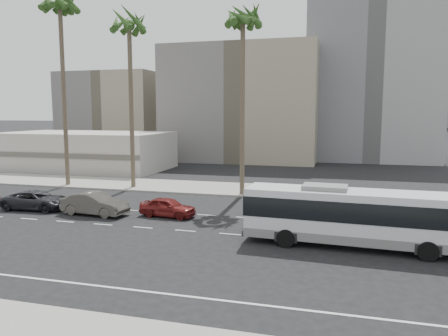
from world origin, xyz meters
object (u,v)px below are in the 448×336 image
(car_c, at_px, (36,200))
(palm_near, at_px, (243,23))
(palm_far, at_px, (60,8))
(palm_mid, at_px, (129,29))
(car_b, at_px, (95,204))
(car_a, at_px, (168,207))
(city_bus, at_px, (352,215))

(car_c, bearing_deg, palm_near, -59.45)
(car_c, bearing_deg, palm_far, 19.03)
(car_c, height_order, palm_mid, palm_mid)
(car_b, height_order, palm_near, palm_near)
(palm_mid, bearing_deg, car_a, -52.14)
(palm_near, bearing_deg, palm_mid, 175.17)
(city_bus, relative_size, car_c, 2.31)
(car_a, height_order, palm_mid, palm_mid)
(car_a, relative_size, car_b, 0.82)
(palm_near, bearing_deg, car_c, -145.51)
(car_b, distance_m, palm_mid, 18.91)
(palm_near, height_order, palm_far, palm_far)
(car_b, xyz_separation_m, car_c, (-5.50, 0.43, -0.11))
(car_b, xyz_separation_m, palm_near, (8.97, 10.38, 14.67))
(palm_far, bearing_deg, palm_mid, 4.23)
(palm_mid, bearing_deg, palm_far, -175.77)
(city_bus, bearing_deg, car_a, 166.21)
(car_c, relative_size, palm_far, 0.27)
(car_a, bearing_deg, palm_mid, 42.62)
(car_b, relative_size, palm_far, 0.26)
(palm_far, bearing_deg, car_b, -47.53)
(palm_near, bearing_deg, palm_far, 178.67)
(car_a, xyz_separation_m, palm_near, (3.47, 9.46, 14.80))
(city_bus, xyz_separation_m, car_b, (-18.45, 3.03, -0.99))
(palm_near, bearing_deg, city_bus, -54.73)
(city_bus, height_order, car_a, city_bus)
(car_c, relative_size, palm_mid, 0.30)
(car_a, bearing_deg, car_c, 97.27)
(palm_near, relative_size, palm_far, 0.86)
(car_a, distance_m, palm_far, 25.17)
(palm_near, xyz_separation_m, palm_mid, (-11.58, 0.98, 0.22))
(car_a, bearing_deg, car_b, 104.22)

